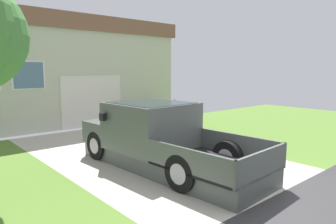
# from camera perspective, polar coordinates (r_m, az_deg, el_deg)

# --- Properties ---
(pickup_truck) EXTENTS (2.29, 5.38, 1.66)m
(pickup_truck) POSITION_cam_1_polar(r_m,az_deg,el_deg) (8.14, -2.34, -4.75)
(pickup_truck) COLOR #4A504C
(pickup_truck) RESTS_ON ground
(person_with_hat) EXTENTS (0.52, 0.44, 1.61)m
(person_with_hat) POSITION_cam_1_polar(r_m,az_deg,el_deg) (9.70, 1.25, -1.82)
(person_with_hat) COLOR black
(person_with_hat) RESTS_ON ground
(handbag) EXTENTS (0.33, 0.17, 0.45)m
(handbag) POSITION_cam_1_polar(r_m,az_deg,el_deg) (9.70, 2.59, -6.29)
(handbag) COLOR #232328
(handbag) RESTS_ON ground
(house_with_garage) EXTENTS (10.92, 5.59, 4.89)m
(house_with_garage) POSITION_cam_1_polar(r_m,az_deg,el_deg) (16.20, -20.24, 7.22)
(house_with_garage) COLOR #B5B9A2
(house_with_garage) RESTS_ON ground
(wheeled_trash_bin) EXTENTS (0.60, 0.72, 1.05)m
(wheeled_trash_bin) POSITION_cam_1_polar(r_m,az_deg,el_deg) (14.05, -0.05, -0.09)
(wheeled_trash_bin) COLOR #424247
(wheeled_trash_bin) RESTS_ON ground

